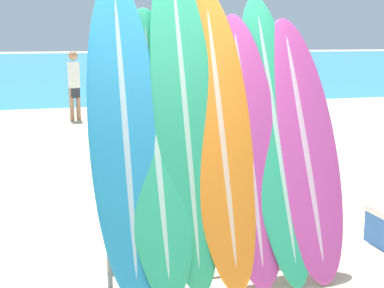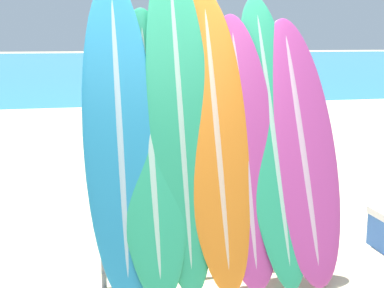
{
  "view_description": "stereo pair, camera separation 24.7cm",
  "coord_description": "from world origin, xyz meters",
  "px_view_note": "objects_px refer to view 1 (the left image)",
  "views": [
    {
      "loc": [
        -0.99,
        -3.61,
        1.88
      ],
      "look_at": [
        0.35,
        1.01,
        0.93
      ],
      "focal_mm": 50.0,
      "sensor_mm": 36.0,
      "label": 1
    },
    {
      "loc": [
        -0.75,
        -3.67,
        1.88
      ],
      "look_at": [
        0.35,
        1.01,
        0.93
      ],
      "focal_mm": 50.0,
      "sensor_mm": 36.0,
      "label": 2
    }
  ],
  "objects_px": {
    "surfboard_slot_4": "(248,146)",
    "person_near_water": "(144,83)",
    "surfboard_slot_6": "(303,144)",
    "surfboard_slot_0": "(125,134)",
    "surfboard_slot_5": "(275,134)",
    "surfboard_rack": "(220,217)",
    "surfboard_slot_3": "(221,134)",
    "surfboard_slot_2": "(185,118)",
    "person_mid_beach": "(74,83)",
    "surfboard_slot_1": "(156,148)"
  },
  "relations": [
    {
      "from": "surfboard_slot_2",
      "to": "person_near_water",
      "type": "relative_size",
      "value": 1.57
    },
    {
      "from": "surfboard_rack",
      "to": "person_near_water",
      "type": "xyz_separation_m",
      "value": [
        1.01,
        8.3,
        0.4
      ]
    },
    {
      "from": "surfboard_slot_1",
      "to": "surfboard_slot_2",
      "type": "distance_m",
      "value": 0.33
    },
    {
      "from": "surfboard_slot_4",
      "to": "person_mid_beach",
      "type": "bearing_deg",
      "value": 94.87
    },
    {
      "from": "surfboard_slot_0",
      "to": "surfboard_slot_3",
      "type": "distance_m",
      "value": 0.75
    },
    {
      "from": "surfboard_slot_1",
      "to": "person_near_water",
      "type": "relative_size",
      "value": 1.31
    },
    {
      "from": "surfboard_slot_1",
      "to": "surfboard_slot_2",
      "type": "xyz_separation_m",
      "value": [
        0.24,
        0.06,
        0.21
      ]
    },
    {
      "from": "surfboard_slot_5",
      "to": "surfboard_slot_0",
      "type": "bearing_deg",
      "value": -179.86
    },
    {
      "from": "surfboard_slot_4",
      "to": "person_mid_beach",
      "type": "distance_m",
      "value": 8.84
    },
    {
      "from": "surfboard_slot_6",
      "to": "person_mid_beach",
      "type": "xyz_separation_m",
      "value": [
        -1.23,
        8.81,
        -0.16
      ]
    },
    {
      "from": "person_mid_beach",
      "to": "surfboard_slot_6",
      "type": "bearing_deg",
      "value": -103.67
    },
    {
      "from": "surfboard_slot_0",
      "to": "surfboard_slot_5",
      "type": "xyz_separation_m",
      "value": [
        1.22,
        0.0,
        -0.06
      ]
    },
    {
      "from": "surfboard_slot_2",
      "to": "surfboard_slot_3",
      "type": "relative_size",
      "value": 1.12
    },
    {
      "from": "person_near_water",
      "to": "surfboard_slot_4",
      "type": "bearing_deg",
      "value": 5.89
    },
    {
      "from": "surfboard_rack",
      "to": "surfboard_slot_1",
      "type": "xyz_separation_m",
      "value": [
        -0.5,
        0.04,
        0.58
      ]
    },
    {
      "from": "surfboard_slot_6",
      "to": "person_mid_beach",
      "type": "height_order",
      "value": "surfboard_slot_6"
    },
    {
      "from": "surfboard_slot_4",
      "to": "surfboard_slot_3",
      "type": "bearing_deg",
      "value": 173.35
    },
    {
      "from": "surfboard_slot_2",
      "to": "surfboard_slot_5",
      "type": "xyz_separation_m",
      "value": [
        0.75,
        -0.02,
        -0.15
      ]
    },
    {
      "from": "surfboard_slot_2",
      "to": "surfboard_slot_6",
      "type": "bearing_deg",
      "value": -4.16
    },
    {
      "from": "surfboard_slot_3",
      "to": "surfboard_slot_5",
      "type": "distance_m",
      "value": 0.47
    },
    {
      "from": "surfboard_slot_5",
      "to": "surfboard_slot_6",
      "type": "xyz_separation_m",
      "value": [
        0.23,
        -0.05,
        -0.09
      ]
    },
    {
      "from": "surfboard_slot_1",
      "to": "surfboard_slot_5",
      "type": "distance_m",
      "value": 0.99
    },
    {
      "from": "surfboard_slot_2",
      "to": "surfboard_rack",
      "type": "bearing_deg",
      "value": -21.16
    },
    {
      "from": "surfboard_slot_5",
      "to": "surfboard_slot_6",
      "type": "bearing_deg",
      "value": -11.7
    },
    {
      "from": "surfboard_slot_1",
      "to": "surfboard_slot_3",
      "type": "xyz_separation_m",
      "value": [
        0.52,
        0.01,
        0.08
      ]
    },
    {
      "from": "surfboard_slot_6",
      "to": "person_near_water",
      "type": "xyz_separation_m",
      "value": [
        0.29,
        8.27,
        -0.15
      ]
    },
    {
      "from": "person_near_water",
      "to": "surfboard_slot_3",
      "type": "bearing_deg",
      "value": 4.36
    },
    {
      "from": "surfboard_slot_4",
      "to": "surfboard_slot_0",
      "type": "bearing_deg",
      "value": 177.62
    },
    {
      "from": "surfboard_rack",
      "to": "surfboard_slot_3",
      "type": "bearing_deg",
      "value": 73.82
    },
    {
      "from": "surfboard_slot_1",
      "to": "surfboard_slot_3",
      "type": "relative_size",
      "value": 0.93
    },
    {
      "from": "surfboard_rack",
      "to": "surfboard_slot_2",
      "type": "distance_m",
      "value": 0.84
    },
    {
      "from": "surfboard_slot_2",
      "to": "surfboard_slot_3",
      "type": "distance_m",
      "value": 0.31
    },
    {
      "from": "surfboard_rack",
      "to": "surfboard_slot_4",
      "type": "relative_size",
      "value": 0.86
    },
    {
      "from": "surfboard_slot_5",
      "to": "person_near_water",
      "type": "relative_size",
      "value": 1.38
    },
    {
      "from": "surfboard_slot_3",
      "to": "surfboard_slot_4",
      "type": "xyz_separation_m",
      "value": [
        0.22,
        -0.03,
        -0.1
      ]
    },
    {
      "from": "surfboard_rack",
      "to": "person_mid_beach",
      "type": "distance_m",
      "value": 8.87
    },
    {
      "from": "surfboard_slot_4",
      "to": "person_near_water",
      "type": "relative_size",
      "value": 1.28
    },
    {
      "from": "surfboard_slot_0",
      "to": "surfboard_slot_4",
      "type": "relative_size",
      "value": 1.13
    },
    {
      "from": "surfboard_slot_0",
      "to": "surfboard_slot_4",
      "type": "bearing_deg",
      "value": -2.38
    },
    {
      "from": "surfboard_slot_4",
      "to": "surfboard_slot_6",
      "type": "xyz_separation_m",
      "value": [
        0.48,
        -0.0,
        -0.01
      ]
    },
    {
      "from": "surfboard_slot_1",
      "to": "person_mid_beach",
      "type": "relative_size",
      "value": 1.33
    },
    {
      "from": "surfboard_slot_0",
      "to": "surfboard_slot_5",
      "type": "distance_m",
      "value": 1.22
    },
    {
      "from": "person_near_water",
      "to": "surfboard_slot_2",
      "type": "bearing_deg",
      "value": 2.44
    },
    {
      "from": "surfboard_slot_0",
      "to": "surfboard_slot_1",
      "type": "relative_size",
      "value": 1.11
    },
    {
      "from": "surfboard_slot_4",
      "to": "person_near_water",
      "type": "height_order",
      "value": "surfboard_slot_4"
    },
    {
      "from": "person_near_water",
      "to": "surfboard_rack",
      "type": "bearing_deg",
      "value": 4.3
    },
    {
      "from": "surfboard_slot_6",
      "to": "surfboard_slot_0",
      "type": "bearing_deg",
      "value": 178.25
    },
    {
      "from": "surfboard_slot_5",
      "to": "surfboard_slot_1",
      "type": "bearing_deg",
      "value": -178.17
    },
    {
      "from": "surfboard_slot_5",
      "to": "person_mid_beach",
      "type": "relative_size",
      "value": 1.4
    },
    {
      "from": "surfboard_slot_1",
      "to": "surfboard_slot_6",
      "type": "height_order",
      "value": "surfboard_slot_1"
    }
  ]
}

